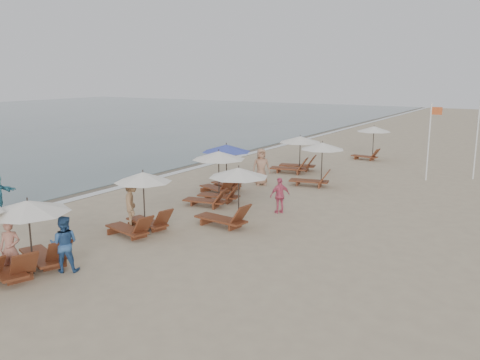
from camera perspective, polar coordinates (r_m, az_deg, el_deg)
The scene contains 18 objects.
ground at distance 13.07m, azimuth -4.34°, elevation -13.59°, with size 160.00×160.00×0.00m, color tan.
wet_sand_band at distance 28.14m, azimuth -13.00°, elevation 0.10°, with size 3.20×140.00×0.01m, color #6B5E4C.
foam_line at distance 27.26m, azimuth -11.06°, elevation -0.18°, with size 0.50×140.00×0.02m, color white.
lounger_station_1 at distance 15.71m, azimuth -23.11°, elevation -5.88°, with size 2.74×2.52×2.17m.
lounger_station_2 at distance 18.35m, azimuth -11.30°, elevation -2.65°, with size 2.44×2.14×2.25m.
lounger_station_3 at distance 21.95m, azimuth -2.86°, elevation 0.36°, with size 2.58×2.30×2.37m.
lounger_station_4 at distance 24.37m, azimuth -1.88°, elevation 1.69°, with size 2.53×2.36×2.31m.
lounger_station_5 at distance 29.47m, azimuth 6.33°, elevation 2.95°, with size 2.82×2.44×2.10m.
inland_station_0 at distance 18.76m, azimuth -1.12°, elevation -1.35°, with size 2.80×2.24×2.22m.
inland_station_1 at distance 25.84m, azimuth 8.65°, elevation 2.31°, with size 2.73×2.24×2.22m.
inland_station_2 at distance 34.55m, azimuth 14.55°, elevation 4.69°, with size 2.52×2.24×2.22m.
beachgoer_near at distance 15.74m, azimuth -24.53°, elevation -7.05°, with size 0.58×0.38×1.60m, color #B47562.
beachgoer_mid_a at distance 15.47m, azimuth -19.26°, elevation -6.82°, with size 0.81×0.63×1.66m, color #2D5389.
beachgoer_mid_b at distance 19.07m, azimuth -12.09°, elevation -2.58°, with size 1.21×0.69×1.87m, color #9A744E.
beachgoer_far_a at distance 20.70m, azimuth 4.54°, elevation -1.75°, with size 0.87×0.36×1.49m, color #D15371.
beachgoer_far_b at distance 25.89m, azimuth 2.40°, elevation 1.50°, with size 0.92×0.60×1.89m, color #A57559.
flag_pole_near at distance 28.61m, azimuth 20.65°, elevation 4.49°, with size 0.60×0.08×4.12m.
flag_pole_far at distance 29.82m, azimuth 25.31°, elevation 5.00°, with size 0.60×0.08×4.73m.
Camera 1 is at (7.00, -9.49, 5.62)m, focal length 37.78 mm.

